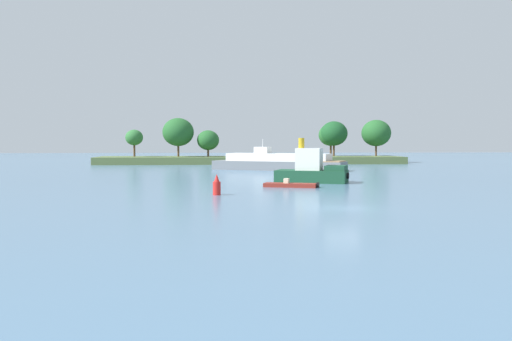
% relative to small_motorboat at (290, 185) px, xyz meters
% --- Properties ---
extents(ground_plane, '(400.00, 400.00, 0.00)m').
position_rel_small_motorboat_xyz_m(ground_plane, '(1.15, -18.27, -0.23)').
color(ground_plane, slate).
extents(treeline_island, '(66.71, 12.65, 10.02)m').
position_rel_small_motorboat_xyz_m(treeline_island, '(3.49, 63.23, 3.16)').
color(treeline_island, '#566B3D').
rests_on(treeline_island, ground).
extents(small_motorboat, '(5.85, 3.32, 0.92)m').
position_rel_small_motorboat_xyz_m(small_motorboat, '(0.00, 0.00, 0.00)').
color(small_motorboat, maroon).
rests_on(small_motorboat, ground).
extents(tugboat, '(9.04, 6.45, 5.24)m').
position_rel_small_motorboat_xyz_m(tugboat, '(3.54, 6.35, 1.13)').
color(tugboat, '#19472D').
rests_on(tugboat, ground).
extents(white_riverboat, '(22.53, 14.82, 5.33)m').
position_rel_small_motorboat_xyz_m(white_riverboat, '(2.89, 34.34, 1.09)').
color(white_riverboat, slate).
rests_on(white_riverboat, ground).
extents(channel_buoy_red, '(0.70, 0.70, 1.90)m').
position_rel_small_motorboat_xyz_m(channel_buoy_red, '(-7.82, -7.91, 0.58)').
color(channel_buoy_red, red).
rests_on(channel_buoy_red, ground).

